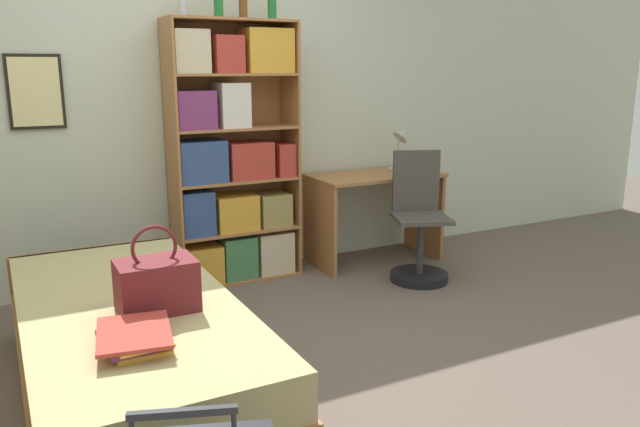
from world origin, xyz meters
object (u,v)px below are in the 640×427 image
(handbag, at_px, (157,284))
(desk_lamp, at_px, (402,140))
(bottle_brown, at_px, (218,3))
(bottle_blue, at_px, (272,6))
(bed, at_px, (131,351))
(book_stack_on_bed, at_px, (136,337))
(bookcase, at_px, (232,163))
(desk_chair, at_px, (419,237))
(desk, at_px, (375,201))
(bottle_clear, at_px, (243,5))
(bottle_green, at_px, (183,6))

(handbag, xyz_separation_m, desk_lamp, (2.41, 1.59, 0.34))
(bottle_brown, bearing_deg, bottle_blue, 4.27)
(bed, height_order, bottle_brown, bottle_brown)
(book_stack_on_bed, xyz_separation_m, bookcase, (1.10, 1.94, 0.34))
(desk_chair, bearing_deg, bottle_blue, 144.17)
(bed, height_order, handbag, handbag)
(book_stack_on_bed, relative_size, desk_chair, 0.42)
(bottle_brown, xyz_separation_m, desk, (1.24, -0.06, -1.47))
(bottle_clear, bearing_deg, book_stack_on_bed, -122.34)
(book_stack_on_bed, height_order, bottle_clear, bottle_clear)
(bookcase, xyz_separation_m, bottle_green, (-0.29, 0.05, 1.07))
(bottle_clear, bearing_deg, handbag, -123.42)
(desk_lamp, bearing_deg, bookcase, 179.21)
(bottle_brown, relative_size, desk_lamp, 0.63)
(bottle_blue, height_order, desk, bottle_blue)
(bottle_clear, relative_size, desk, 0.23)
(bottle_brown, relative_size, desk_chair, 0.25)
(bottle_blue, bearing_deg, bookcase, 178.04)
(bottle_green, height_order, desk_lamp, bottle_green)
(bottle_green, xyz_separation_m, bottle_blue, (0.62, -0.06, 0.02))
(book_stack_on_bed, bearing_deg, bottle_clear, 57.66)
(desk_chair, bearing_deg, handbag, -155.61)
(book_stack_on_bed, relative_size, bookcase, 0.21)
(desk_lamp, bearing_deg, bottle_blue, 179.55)
(desk_lamp, bearing_deg, bottle_green, 177.73)
(bed, height_order, bottle_green, bottle_green)
(book_stack_on_bed, relative_size, bottle_blue, 1.61)
(book_stack_on_bed, relative_size, desk_lamp, 1.04)
(handbag, xyz_separation_m, bottle_brown, (0.87, 1.57, 1.34))
(book_stack_on_bed, height_order, bookcase, bookcase)
(desk, distance_m, desk_chair, 0.57)
(bottle_blue, bearing_deg, bottle_clear, -177.51)
(book_stack_on_bed, height_order, desk_chair, desk_chair)
(bookcase, xyz_separation_m, bottle_brown, (-0.07, -0.04, 1.08))
(bookcase, bearing_deg, bed, -126.01)
(bottle_brown, relative_size, desk, 0.23)
(handbag, distance_m, desk_lamp, 2.91)
(bed, relative_size, desk_chair, 2.15)
(bookcase, height_order, desk, bookcase)
(bookcase, relative_size, bottle_blue, 7.56)
(bookcase, height_order, desk_lamp, bookcase)
(desk_lamp, relative_size, desk_chair, 0.40)
(desk_lamp, bearing_deg, desk_chair, -113.21)
(bottle_green, xyz_separation_m, bottle_brown, (0.22, -0.09, 0.02))
(bottle_green, bearing_deg, book_stack_on_bed, -112.27)
(bottle_brown, distance_m, bottle_clear, 0.18)
(bottle_green, xyz_separation_m, desk_chair, (1.49, -0.69, -1.62))
(bookcase, distance_m, bottle_brown, 1.09)
(bottle_green, distance_m, bottle_clear, 0.41)
(bookcase, bearing_deg, bottle_clear, -10.55)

